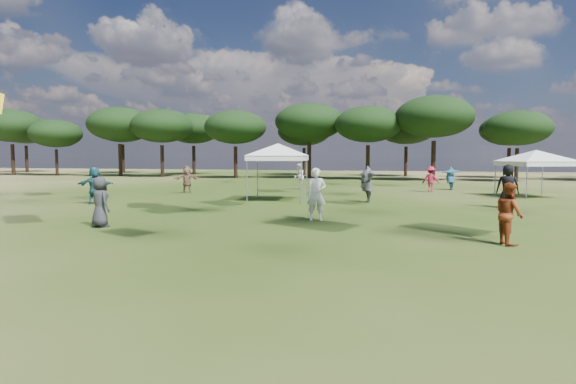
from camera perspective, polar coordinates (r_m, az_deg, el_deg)
name	(u,v)px	position (r m, az deg, el deg)	size (l,w,h in m)	color
tree_line	(423,122)	(48.20, 15.72, 7.97)	(108.78, 17.63, 7.77)	black
tent_left	(278,146)	(24.06, -1.18, 5.47)	(5.64, 5.64, 3.16)	gray
tent_right	(536,152)	(29.27, 27.32, 4.19)	(5.78, 5.78, 2.86)	gray
festival_crowd	(392,185)	(23.08, 12.19, 0.76)	(29.40, 21.36, 1.93)	#215765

